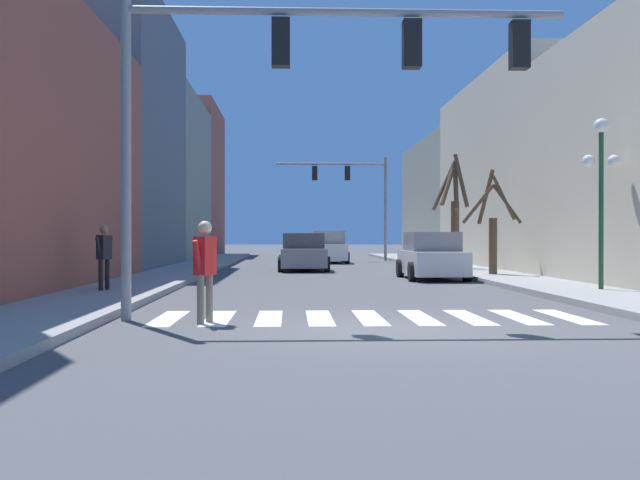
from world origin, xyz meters
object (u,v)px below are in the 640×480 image
object	(u,v)px
traffic_signal_far	(354,186)
car_parked_right_mid	(328,248)
street_lamp_right_corner	(601,168)
car_driving_away_lane	(303,253)
pedestrian_on_right_sidewalk	(104,252)
street_tree_right_mid	(454,213)
traffic_signal_near	(297,72)
car_parked_right_near	(432,257)
pedestrian_waiting_at_curb	(205,263)
street_tree_right_near	(492,227)

from	to	relation	value
traffic_signal_far	car_parked_right_mid	world-z (taller)	traffic_signal_far
traffic_signal_far	street_lamp_right_corner	bearing A→B (deg)	-81.50
street_lamp_right_corner	traffic_signal_far	bearing A→B (deg)	98.50
car_driving_away_lane	car_parked_right_mid	bearing A→B (deg)	170.62
pedestrian_on_right_sidewalk	traffic_signal_far	bearing A→B (deg)	2.56
car_driving_away_lane	street_tree_right_mid	world-z (taller)	street_tree_right_mid
traffic_signal_near	car_driving_away_lane	bearing A→B (deg)	88.69
traffic_signal_near	traffic_signal_far	world-z (taller)	traffic_signal_far
car_parked_right_near	street_tree_right_mid	world-z (taller)	street_tree_right_mid
traffic_signal_near	pedestrian_on_right_sidewalk	size ratio (longest dim) A/B	4.89
traffic_signal_near	pedestrian_waiting_at_curb	distance (m)	3.69
traffic_signal_near	street_lamp_right_corner	world-z (taller)	traffic_signal_near
traffic_signal_near	traffic_signal_far	xyz separation A→B (m)	(3.68, 31.48, 0.14)
street_lamp_right_corner	car_parked_right_mid	xyz separation A→B (m)	(-5.66, 22.91, -2.35)
traffic_signal_far	car_parked_right_near	distance (m)	19.66
car_parked_right_near	street_lamp_right_corner	bearing A→B (deg)	-157.49
traffic_signal_far	car_parked_right_near	xyz separation A→B (m)	(1.02, -19.27, -3.73)
pedestrian_waiting_at_curb	car_driving_away_lane	bearing A→B (deg)	-162.44
street_tree_right_mid	street_lamp_right_corner	bearing A→B (deg)	-85.90
car_parked_right_near	car_driving_away_lane	bearing A→B (deg)	32.38
traffic_signal_far	pedestrian_on_right_sidewalk	size ratio (longest dim) A/B	4.17
pedestrian_on_right_sidewalk	street_tree_right_near	distance (m)	13.77
car_parked_right_near	traffic_signal_near	bearing A→B (deg)	158.94
car_driving_away_lane	pedestrian_waiting_at_curb	bearing A→B (deg)	-5.85
traffic_signal_far	car_parked_right_near	world-z (taller)	traffic_signal_far
traffic_signal_far	street_tree_right_mid	bearing A→B (deg)	-77.53
car_driving_away_lane	car_parked_right_mid	size ratio (longest dim) A/B	1.01
car_parked_right_near	pedestrian_on_right_sidewalk	xyz separation A→B (m)	(-9.37, -6.86, 0.34)
traffic_signal_near	street_tree_right_near	world-z (taller)	traffic_signal_near
car_parked_right_near	car_parked_right_mid	size ratio (longest dim) A/B	0.90
car_driving_away_lane	street_tree_right_near	size ratio (longest dim) A/B	1.30
street_lamp_right_corner	street_tree_right_near	bearing A→B (deg)	95.10
pedestrian_waiting_at_curb	street_tree_right_near	world-z (taller)	street_tree_right_near
street_tree_right_mid	car_parked_right_near	bearing A→B (deg)	-109.62
traffic_signal_near	street_tree_right_mid	size ratio (longest dim) A/B	1.63
traffic_signal_far	street_tree_right_mid	distance (m)	14.14
traffic_signal_far	car_driving_away_lane	size ratio (longest dim) A/B	1.38
street_tree_right_near	street_lamp_right_corner	bearing A→B (deg)	-84.90
pedestrian_waiting_at_curb	pedestrian_on_right_sidewalk	bearing A→B (deg)	-128.41
car_parked_right_mid	pedestrian_waiting_at_curb	xyz separation A→B (m)	(-3.50, -28.57, 0.21)
car_parked_right_mid	pedestrian_on_right_sidewalk	size ratio (longest dim) A/B	3.01
pedestrian_on_right_sidewalk	pedestrian_waiting_at_curb	bearing A→B (deg)	-131.55
car_parked_right_mid	street_tree_right_mid	bearing A→B (deg)	-155.23
car_parked_right_near	pedestrian_waiting_at_curb	xyz separation A→B (m)	(-6.26, -12.66, 0.27)
street_lamp_right_corner	car_parked_right_mid	bearing A→B (deg)	103.87
traffic_signal_far	car_parked_right_mid	distance (m)	5.27
traffic_signal_far	pedestrian_on_right_sidewalk	distance (m)	27.64
car_parked_right_near	street_tree_right_near	xyz separation A→B (m)	(2.23, 0.53, 1.02)
street_tree_right_near	pedestrian_on_right_sidewalk	bearing A→B (deg)	-147.50
traffic_signal_far	street_tree_right_mid	world-z (taller)	traffic_signal_far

